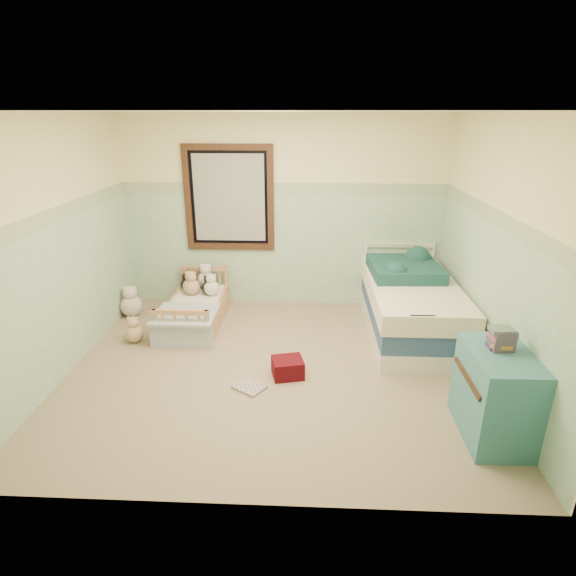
{
  "coord_description": "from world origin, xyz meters",
  "views": [
    {
      "loc": [
        0.34,
        -4.19,
        2.49
      ],
      "look_at": [
        0.13,
        0.35,
        0.76
      ],
      "focal_mm": 28.83,
      "sensor_mm": 36.0,
      "label": 1
    }
  ],
  "objects_px": {
    "twin_bed_frame": "(409,326)",
    "red_pillow": "(288,368)",
    "dresser": "(496,395)",
    "floor_book": "(249,387)",
    "toddler_bed_frame": "(195,317)",
    "plush_floor_tan": "(134,333)",
    "plush_floor_cream": "(132,306)"
  },
  "relations": [
    {
      "from": "twin_bed_frame",
      "to": "red_pillow",
      "type": "distance_m",
      "value": 1.72
    },
    {
      "from": "red_pillow",
      "to": "dresser",
      "type": "bearing_deg",
      "value": -25.6
    },
    {
      "from": "dresser",
      "to": "red_pillow",
      "type": "xyz_separation_m",
      "value": [
        -1.71,
        0.82,
        -0.28
      ]
    },
    {
      "from": "floor_book",
      "to": "red_pillow",
      "type": "bearing_deg",
      "value": 67.86
    },
    {
      "from": "toddler_bed_frame",
      "to": "floor_book",
      "type": "xyz_separation_m",
      "value": [
        0.86,
        -1.44,
        -0.07
      ]
    },
    {
      "from": "red_pillow",
      "to": "floor_book",
      "type": "xyz_separation_m",
      "value": [
        -0.36,
        -0.24,
        -0.08
      ]
    },
    {
      "from": "toddler_bed_frame",
      "to": "plush_floor_tan",
      "type": "relative_size",
      "value": 6.09
    },
    {
      "from": "plush_floor_cream",
      "to": "red_pillow",
      "type": "relative_size",
      "value": 0.92
    },
    {
      "from": "plush_floor_cream",
      "to": "red_pillow",
      "type": "xyz_separation_m",
      "value": [
        2.1,
        -1.38,
        -0.04
      ]
    },
    {
      "from": "plush_floor_cream",
      "to": "dresser",
      "type": "height_order",
      "value": "dresser"
    },
    {
      "from": "red_pillow",
      "to": "toddler_bed_frame",
      "type": "bearing_deg",
      "value": 135.55
    },
    {
      "from": "toddler_bed_frame",
      "to": "red_pillow",
      "type": "distance_m",
      "value": 1.71
    },
    {
      "from": "plush_floor_tan",
      "to": "dresser",
      "type": "bearing_deg",
      "value": -22.84
    },
    {
      "from": "plush_floor_tan",
      "to": "plush_floor_cream",
      "type": "bearing_deg",
      "value": 112.33
    },
    {
      "from": "plush_floor_cream",
      "to": "red_pillow",
      "type": "bearing_deg",
      "value": -33.39
    },
    {
      "from": "toddler_bed_frame",
      "to": "red_pillow",
      "type": "height_order",
      "value": "red_pillow"
    },
    {
      "from": "plush_floor_cream",
      "to": "floor_book",
      "type": "bearing_deg",
      "value": -43.09
    },
    {
      "from": "red_pillow",
      "to": "plush_floor_cream",
      "type": "bearing_deg",
      "value": 146.61
    },
    {
      "from": "twin_bed_frame",
      "to": "plush_floor_cream",
      "type": "bearing_deg",
      "value": 173.73
    },
    {
      "from": "twin_bed_frame",
      "to": "dresser",
      "type": "distance_m",
      "value": 1.86
    },
    {
      "from": "plush_floor_cream",
      "to": "floor_book",
      "type": "xyz_separation_m",
      "value": [
        1.74,
        -1.62,
        -0.13
      ]
    },
    {
      "from": "plush_floor_tan",
      "to": "twin_bed_frame",
      "type": "distance_m",
      "value": 3.22
    },
    {
      "from": "toddler_bed_frame",
      "to": "twin_bed_frame",
      "type": "relative_size",
      "value": 0.69
    },
    {
      "from": "toddler_bed_frame",
      "to": "plush_floor_tan",
      "type": "height_order",
      "value": "plush_floor_tan"
    },
    {
      "from": "plush_floor_cream",
      "to": "twin_bed_frame",
      "type": "relative_size",
      "value": 0.15
    },
    {
      "from": "plush_floor_tan",
      "to": "red_pillow",
      "type": "height_order",
      "value": "plush_floor_tan"
    },
    {
      "from": "plush_floor_cream",
      "to": "plush_floor_tan",
      "type": "bearing_deg",
      "value": -67.67
    },
    {
      "from": "toddler_bed_frame",
      "to": "floor_book",
      "type": "bearing_deg",
      "value": -59.16
    },
    {
      "from": "plush_floor_tan",
      "to": "dresser",
      "type": "height_order",
      "value": "dresser"
    },
    {
      "from": "toddler_bed_frame",
      "to": "red_pillow",
      "type": "relative_size",
      "value": 4.34
    },
    {
      "from": "toddler_bed_frame",
      "to": "floor_book",
      "type": "relative_size",
      "value": 4.49
    },
    {
      "from": "plush_floor_cream",
      "to": "plush_floor_tan",
      "type": "relative_size",
      "value": 1.3
    }
  ]
}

